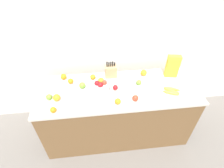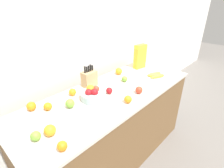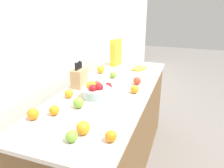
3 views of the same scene
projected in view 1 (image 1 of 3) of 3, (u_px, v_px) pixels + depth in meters
ground_plane at (117, 131)px, 2.82m from camera, size 14.00×14.00×0.00m
wall_back at (113, 40)px, 2.41m from camera, size 9.00×0.06×2.60m
counter at (117, 112)px, 2.52m from camera, size 2.04×0.75×0.91m
knife_block at (111, 71)px, 2.36m from camera, size 0.16×0.10×0.29m
cereal_box at (173, 65)px, 2.32m from camera, size 0.18×0.10×0.32m
fruit_bowl at (101, 85)px, 2.20m from camera, size 0.24×0.24×0.13m
banana_bunch at (172, 91)px, 2.17m from camera, size 0.23×0.19×0.04m
apple_near_bananas at (139, 82)px, 2.27m from camera, size 0.07×0.07×0.07m
apple_leftmost at (135, 98)px, 2.05m from camera, size 0.07×0.07×0.07m
apple_middle at (49, 97)px, 2.06m from camera, size 0.07×0.07×0.07m
apple_by_knife_block at (82, 85)px, 2.22m from camera, size 0.08×0.08×0.08m
apple_rightmost at (115, 88)px, 2.19m from camera, size 0.07×0.07×0.07m
orange_mid_right at (64, 77)px, 2.35m from camera, size 0.08×0.08×0.08m
orange_near_bowl at (57, 98)px, 2.05m from camera, size 0.08×0.08×0.08m
orange_mid_left at (71, 81)px, 2.29m from camera, size 0.07×0.07×0.07m
orange_front_left at (93, 77)px, 2.35m from camera, size 0.07×0.07×0.07m
orange_back_center at (144, 73)px, 2.41m from camera, size 0.09×0.09×0.09m
orange_by_cereal at (53, 110)px, 1.92m from camera, size 0.07×0.07×0.07m
orange_front_right at (118, 101)px, 2.01m from camera, size 0.07×0.07×0.07m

